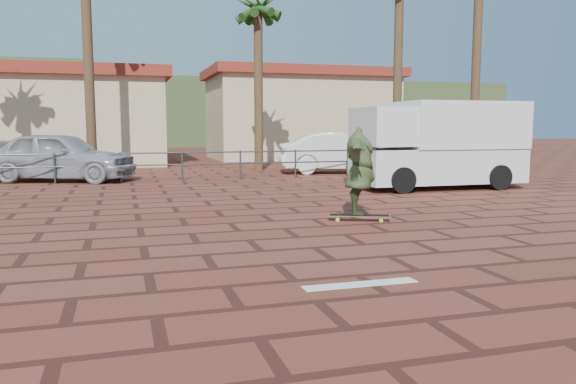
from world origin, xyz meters
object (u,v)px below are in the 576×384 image
object	(u,v)px
campervan	(439,143)
car_silver	(60,156)
longboard	(359,216)
car_white	(341,153)
skateboarder	(360,171)

from	to	relation	value
campervan	car_silver	bearing A→B (deg)	154.32
car_silver	longboard	bearing A→B (deg)	-125.93
campervan	car_white	distance (m)	5.90
campervan	car_white	size ratio (longest dim) A/B	1.02
campervan	car_silver	xyz separation A→B (m)	(-11.02, 5.38, -0.51)
campervan	car_white	world-z (taller)	campervan
longboard	car_silver	distance (m)	12.00
skateboarder	campervan	xyz separation A→B (m)	(4.64, 4.75, 0.36)
longboard	skateboarder	xyz separation A→B (m)	(0.00, 0.00, 0.88)
car_silver	car_white	xyz separation A→B (m)	(10.25, 0.44, -0.04)
longboard	car_white	distance (m)	11.28
skateboarder	campervan	bearing A→B (deg)	-22.65
skateboarder	car_white	bearing A→B (deg)	1.53
car_white	skateboarder	bearing A→B (deg)	171.26
skateboarder	car_silver	size ratio (longest dim) A/B	0.43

